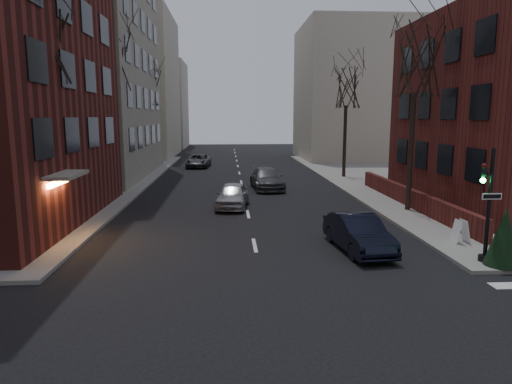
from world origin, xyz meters
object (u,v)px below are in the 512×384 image
tree_right_a (416,62)px  car_lane_silver (233,195)px  car_lane_far (198,161)px  evergreen_shrub (504,237)px  tree_left_b (111,60)px  car_lane_gray (267,179)px  traffic_signal (487,213)px  tree_left_a (38,36)px  tree_right_b (346,87)px  sandwich_board (461,231)px  streetlamp_far (158,126)px  tree_left_c (147,87)px  streetlamp_near (108,133)px  parked_sedan (358,233)px

tree_right_a → car_lane_silver: bearing=168.6°
car_lane_far → evergreen_shrub: size_ratio=2.37×
tree_left_b → car_lane_gray: 13.35m
traffic_signal → tree_left_a: size_ratio=0.39×
traffic_signal → tree_right_b: tree_right_b is taller
sandwich_board → evergreen_shrub: evergreen_shrub is taller
car_lane_far → tree_right_b: bearing=-30.8°
traffic_signal → streetlamp_far: bearing=116.1°
car_lane_silver → sandwich_board: car_lane_silver is taller
tree_right_a → car_lane_far: (-12.88, 23.12, -7.37)m
tree_left_a → tree_left_c: bearing=90.0°
tree_left_a → car_lane_gray: size_ratio=1.99×
sandwich_board → car_lane_far: bearing=111.1°
streetlamp_near → evergreen_shrub: streetlamp_near is taller
car_lane_gray → car_lane_far: bearing=108.2°
car_lane_silver → tree_left_a: bearing=-135.7°
tree_left_a → tree_right_a: (17.60, 4.00, -0.44)m
tree_right_a → car_lane_gray: 13.26m
car_lane_gray → streetlamp_far: bearing=119.2°
streetlamp_near → tree_left_c: bearing=91.9°
car_lane_silver → streetlamp_far: bearing=116.3°
tree_left_b → tree_right_a: bearing=-24.4°
tree_left_a → tree_left_c: (0.00, 26.00, -0.44)m
car_lane_gray → evergreen_shrub: size_ratio=2.55×
tree_left_b → tree_right_a: size_ratio=1.11×
tree_left_b → streetlamp_far: (0.60, 16.00, -4.68)m
tree_left_b → traffic_signal: bearing=-45.5°
tree_left_c → tree_left_b: bearing=-90.0°
parked_sedan → tree_right_a: bearing=49.3°
tree_left_c → evergreen_shrub: (17.13, -31.50, -6.87)m
tree_right_b → parked_sedan: 22.61m
traffic_signal → tree_left_a: bearing=163.4°
streetlamp_near → streetlamp_far: bearing=90.0°
traffic_signal → car_lane_silver: bearing=128.6°
tree_right_b → sandwich_board: tree_right_b is taller
tree_left_a → tree_right_b: bearing=45.6°
parked_sedan → car_lane_far: bearing=98.7°
streetlamp_far → car_lane_far: (4.12, -0.88, -3.57)m
traffic_signal → parked_sedan: traffic_signal is taller
tree_left_b → streetlamp_near: tree_left_b is taller
streetlamp_near → sandwich_board: streetlamp_near is taller
sandwich_board → traffic_signal: bearing=-100.7°
tree_left_a → tree_left_c: size_ratio=1.06×
streetlamp_near → tree_left_b: bearing=98.5°
car_lane_gray → car_lane_far: car_lane_gray is taller
traffic_signal → tree_right_a: 10.92m
car_lane_gray → tree_left_b: bearing=179.4°
tree_left_a → streetlamp_near: bearing=85.7°
streetlamp_near → sandwich_board: 19.98m
tree_left_b → tree_right_a: tree_left_b is taller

